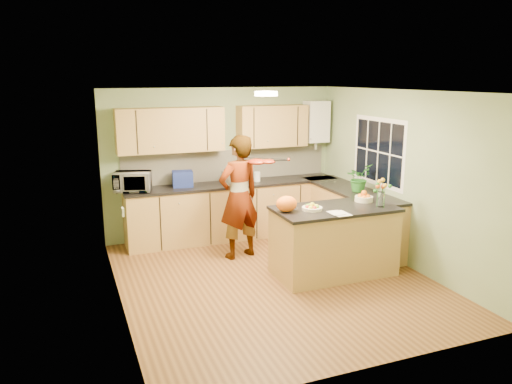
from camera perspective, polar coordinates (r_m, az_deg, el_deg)
name	(u,v)px	position (r m, az deg, el deg)	size (l,w,h in m)	color
floor	(274,279)	(6.85, 2.04, -9.96)	(4.50, 4.50, 0.00)	brown
ceiling	(275,91)	(6.30, 2.22, 11.44)	(4.00, 4.50, 0.02)	white
wall_back	(222,162)	(8.53, -3.89, 3.42)	(4.00, 0.02, 2.50)	gray
wall_front	(375,242)	(4.56, 13.46, -5.56)	(4.00, 0.02, 2.50)	gray
wall_left	(115,203)	(5.98, -15.77, -1.26)	(0.02, 4.50, 2.50)	gray
wall_right	(402,178)	(7.47, 16.36, 1.52)	(0.02, 4.50, 2.50)	gray
back_counter	(234,210)	(8.45, -2.55, -2.07)	(3.64, 0.62, 0.94)	#AD8545
right_counter	(350,217)	(8.16, 10.71, -2.85)	(0.62, 2.24, 0.94)	#AD8545
splashback	(228,165)	(8.56, -3.21, 3.11)	(3.60, 0.02, 0.52)	beige
upper_cabinets	(214,128)	(8.24, -4.77, 7.27)	(3.20, 0.34, 0.70)	#AD8545
boiler	(316,122)	(8.96, 6.89, 7.98)	(0.40, 0.30, 0.86)	white
window_right	(378,152)	(7.89, 13.81, 4.48)	(0.01, 1.30, 1.05)	white
light_switch	(123,212)	(5.39, -14.99, -2.21)	(0.02, 0.09, 0.09)	white
ceiling_lamp	(266,94)	(6.58, 1.16, 11.18)	(0.30, 0.30, 0.07)	#FFEABF
peninsula_island	(334,241)	(6.96, 8.89, -5.53)	(1.66, 0.85, 0.95)	#AD8545
fruit_dish	(312,207)	(6.65, 6.43, -1.73)	(0.27, 0.27, 0.09)	beige
orange_bowl	(364,197)	(7.22, 12.23, -0.57)	(0.25, 0.25, 0.15)	beige
flower_vase	(382,185)	(6.93, 14.16, 0.75)	(0.24, 0.24, 0.45)	silver
orange_bag	(287,204)	(6.52, 3.52, -1.35)	(0.28, 0.24, 0.21)	orange
papers	(340,213)	(6.52, 9.59, -2.42)	(0.20, 0.28, 0.01)	white
violinist	(239,197)	(7.40, -1.96, -0.60)	(0.68, 0.44, 1.86)	tan
violin	(257,162)	(7.16, 0.11, 3.48)	(0.63, 0.25, 0.13)	#4A0F04
microwave	(132,182)	(7.93, -13.94, 1.15)	(0.55, 0.37, 0.30)	white
blue_box	(183,179)	(8.12, -8.39, 1.50)	(0.32, 0.23, 0.26)	navy
kettle	(226,176)	(8.29, -3.43, 1.79)	(0.16, 0.16, 0.29)	silver
jar_cream	(244,177)	(8.42, -1.42, 1.71)	(0.10, 0.10, 0.16)	beige
jar_white	(257,177)	(8.44, 0.14, 1.76)	(0.11, 0.11, 0.16)	white
potted_plant	(359,178)	(7.84, 11.65, 1.60)	(0.39, 0.33, 0.43)	#297125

